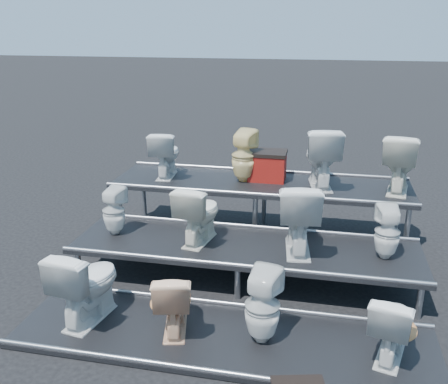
% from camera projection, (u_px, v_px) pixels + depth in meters
% --- Properties ---
extents(ground, '(80.00, 80.00, 0.00)m').
position_uv_depth(ground, '(244.00, 279.00, 6.22)').
color(ground, black).
rests_on(ground, ground).
extents(tier_front, '(4.20, 1.20, 0.06)m').
position_uv_depth(tier_front, '(222.00, 337.00, 5.01)').
color(tier_front, black).
rests_on(tier_front, ground).
extents(tier_mid, '(4.20, 1.20, 0.46)m').
position_uv_depth(tier_mid, '(245.00, 262.00, 6.15)').
color(tier_mid, black).
rests_on(tier_mid, ground).
extents(tier_back, '(4.20, 1.20, 0.86)m').
position_uv_depth(tier_back, '(260.00, 210.00, 7.29)').
color(tier_back, black).
rests_on(tier_back, ground).
extents(toilet_0, '(0.59, 0.88, 0.83)m').
position_uv_depth(toilet_0, '(87.00, 283.00, 5.15)').
color(toilet_0, silver).
rests_on(toilet_0, tier_front).
extents(toilet_1, '(0.52, 0.73, 0.67)m').
position_uv_depth(toilet_1, '(174.00, 300.00, 4.99)').
color(toilet_1, '#EBB68E').
rests_on(toilet_1, tier_front).
extents(toilet_2, '(0.41, 0.42, 0.76)m').
position_uv_depth(toilet_2, '(262.00, 306.00, 4.80)').
color(toilet_2, silver).
rests_on(toilet_2, tier_front).
extents(toilet_3, '(0.54, 0.74, 0.68)m').
position_uv_depth(toilet_3, '(392.00, 325.00, 4.57)').
color(toilet_3, silver).
rests_on(toilet_3, tier_front).
extents(toilet_4, '(0.34, 0.34, 0.62)m').
position_uv_depth(toilet_4, '(114.00, 211.00, 6.31)').
color(toilet_4, silver).
rests_on(toilet_4, tier_mid).
extents(toilet_5, '(0.53, 0.78, 0.74)m').
position_uv_depth(toilet_5, '(199.00, 213.00, 6.07)').
color(toilet_5, silver).
rests_on(toilet_5, tier_mid).
extents(toilet_6, '(0.58, 0.90, 0.86)m').
position_uv_depth(toilet_6, '(298.00, 216.00, 5.81)').
color(toilet_6, silver).
rests_on(toilet_6, tier_mid).
extents(toilet_7, '(0.33, 0.33, 0.63)m').
position_uv_depth(toilet_7, '(387.00, 232.00, 5.65)').
color(toilet_7, silver).
rests_on(toilet_7, tier_mid).
extents(toilet_8, '(0.44, 0.70, 0.68)m').
position_uv_depth(toilet_8, '(166.00, 154.00, 7.32)').
color(toilet_8, silver).
rests_on(toilet_8, tier_back).
extents(toilet_9, '(0.42, 0.42, 0.75)m').
position_uv_depth(toilet_9, '(244.00, 156.00, 7.08)').
color(toilet_9, '#F3DC94').
rests_on(toilet_9, tier_back).
extents(toilet_10, '(0.59, 0.89, 0.84)m').
position_uv_depth(toilet_10, '(321.00, 157.00, 6.85)').
color(toilet_10, silver).
rests_on(toilet_10, tier_back).
extents(toilet_11, '(0.57, 0.84, 0.80)m').
position_uv_depth(toilet_11, '(400.00, 162.00, 6.65)').
color(toilet_11, silver).
rests_on(toilet_11, tier_back).
extents(red_crate, '(0.52, 0.42, 0.37)m').
position_uv_depth(red_crate, '(267.00, 167.00, 7.21)').
color(red_crate, maroon).
rests_on(red_crate, tier_back).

